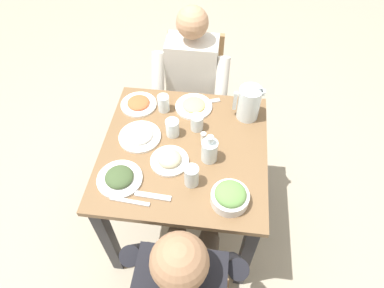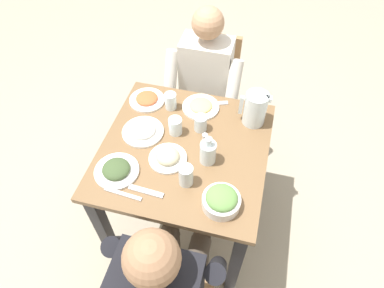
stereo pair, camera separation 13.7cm
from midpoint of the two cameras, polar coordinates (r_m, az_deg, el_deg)
name	(u,v)px [view 2 (the right image)]	position (r m, az deg, el deg)	size (l,w,h in m)	color
ground_plane	(186,217)	(2.35, 0.73, -12.31)	(8.00, 8.00, 0.00)	#9E937F
dining_table	(185,163)	(1.82, 0.93, -3.44)	(0.84, 0.84, 0.76)	brown
chair_near	(208,87)	(2.47, 4.42, 9.53)	(0.40, 0.40, 0.85)	#997047
diner_near	(203,90)	(2.22, 3.58, 9.02)	(0.48, 0.53, 1.15)	silver
diner_far	(168,275)	(1.55, -1.44, -21.57)	(0.48, 0.53, 1.15)	black
water_pitcher	(255,109)	(1.81, 12.82, 5.78)	(0.16, 0.12, 0.19)	silver
salad_bowl	(221,200)	(1.50, 7.64, -9.56)	(0.17, 0.17, 0.09)	white
plate_yoghurt	(143,130)	(1.77, -6.19, 2.19)	(0.22, 0.22, 0.05)	white
plate_beans	(168,157)	(1.65, -1.78, -2.34)	(0.19, 0.19, 0.06)	white
plate_dolmas	(116,170)	(1.63, -10.39, -4.46)	(0.22, 0.22, 0.05)	white
plate_fries	(201,106)	(1.90, 3.57, 6.33)	(0.21, 0.21, 0.04)	white
plate_rice_curry	(147,99)	(1.95, -5.66, 7.49)	(0.20, 0.20, 0.04)	white
water_glass_by_pitcher	(171,101)	(1.88, -1.56, 7.21)	(0.07, 0.07, 0.10)	silver
water_glass_far_right	(201,123)	(1.77, 3.68, 3.45)	(0.07, 0.07, 0.09)	silver
water_glass_far_left	(175,126)	(1.74, -0.61, 2.97)	(0.07, 0.07, 0.10)	silver
water_glass_near_left	(186,175)	(1.54, 1.51, -5.50)	(0.07, 0.07, 0.11)	silver
oil_carafe	(208,153)	(1.63, 5.13, -1.66)	(0.08, 0.08, 0.16)	silver
salt_shaker	(205,138)	(1.72, 4.48, 0.90)	(0.03, 0.03, 0.05)	white
fork_near	(146,191)	(1.57, -5.33, -8.12)	(0.17, 0.03, 0.01)	silver
knife_near	(123,194)	(1.57, -9.19, -8.51)	(0.18, 0.02, 0.01)	silver
fork_far	(213,104)	(1.93, 5.65, 6.74)	(0.17, 0.03, 0.01)	silver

